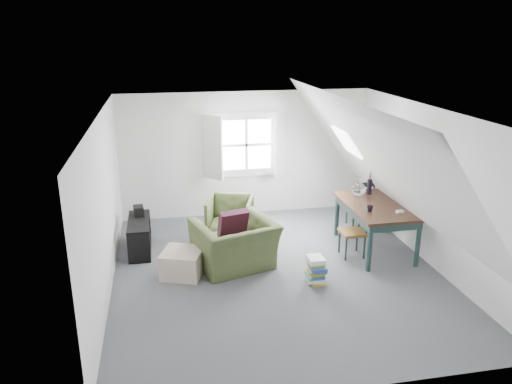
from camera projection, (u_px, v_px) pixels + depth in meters
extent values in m
plane|color=#4F5055|center=(277.00, 273.00, 7.81)|extent=(5.50, 5.50, 0.00)
plane|color=white|center=(279.00, 113.00, 7.04)|extent=(5.50, 5.50, 0.00)
plane|color=silver|center=(246.00, 154.00, 9.99)|extent=(5.00, 0.00, 5.00)
plane|color=silver|center=(343.00, 285.00, 4.86)|extent=(5.00, 0.00, 5.00)
plane|color=silver|center=(104.00, 208.00, 6.97)|extent=(0.00, 5.50, 5.50)
plane|color=silver|center=(431.00, 187.00, 7.88)|extent=(0.00, 5.50, 5.50)
plane|color=white|center=(171.00, 168.00, 6.98)|extent=(3.19, 5.50, 4.48)
plane|color=white|center=(378.00, 158.00, 7.55)|extent=(3.19, 5.50, 4.48)
cube|color=white|center=(246.00, 145.00, 9.91)|extent=(1.30, 0.04, 1.30)
cube|color=white|center=(213.00, 148.00, 9.64)|extent=(0.35, 0.35, 1.25)
cube|color=white|center=(281.00, 145.00, 9.89)|extent=(0.35, 0.35, 1.25)
cube|color=white|center=(246.00, 145.00, 9.90)|extent=(1.00, 0.02, 1.00)
cube|color=white|center=(246.00, 145.00, 9.89)|extent=(1.08, 0.04, 0.05)
cube|color=white|center=(246.00, 145.00, 9.89)|extent=(0.05, 0.04, 1.08)
cube|color=white|center=(347.00, 142.00, 8.77)|extent=(0.35, 0.75, 0.47)
imported|color=#414D27|center=(235.00, 267.00, 8.00)|extent=(1.44, 1.34, 0.77)
imported|color=#414D27|center=(230.00, 236.00, 9.22)|extent=(1.00, 1.01, 0.74)
cube|color=#3B1022|center=(233.00, 224.00, 7.93)|extent=(0.51, 0.37, 0.48)
cube|color=#BEA994|center=(183.00, 263.00, 7.69)|extent=(0.76, 0.76, 0.40)
cube|color=black|center=(376.00, 206.00, 8.39)|extent=(0.99, 1.66, 0.04)
cube|color=#1F3532|center=(376.00, 211.00, 8.42)|extent=(0.88, 1.54, 0.13)
cylinder|color=#1F3532|center=(370.00, 248.00, 7.76)|extent=(0.08, 0.08, 0.78)
cylinder|color=#1F3532|center=(418.00, 244.00, 7.90)|extent=(0.08, 0.08, 0.78)
cylinder|color=#1F3532|center=(337.00, 215.00, 9.14)|extent=(0.08, 0.08, 0.78)
cylinder|color=#1F3532|center=(379.00, 212.00, 9.28)|extent=(0.08, 0.08, 0.78)
sphere|color=silver|center=(358.00, 189.00, 8.74)|extent=(0.25, 0.25, 0.25)
cylinder|color=silver|center=(359.00, 181.00, 8.69)|extent=(0.08, 0.08, 0.13)
cylinder|color=black|center=(369.00, 187.00, 8.87)|extent=(0.09, 0.09, 0.27)
cylinder|color=#3F2D1E|center=(371.00, 171.00, 8.78)|extent=(0.03, 0.06, 0.49)
cylinder|color=#3F2D1E|center=(371.00, 170.00, 8.79)|extent=(0.05, 0.07, 0.49)
cylinder|color=#3F2D1E|center=(370.00, 171.00, 8.77)|extent=(0.06, 0.08, 0.48)
imported|color=black|center=(370.00, 211.00, 8.06)|extent=(0.12, 0.12, 0.10)
cube|color=white|center=(400.00, 212.00, 8.00)|extent=(0.12, 0.08, 0.04)
cube|color=brown|center=(360.00, 203.00, 9.54)|extent=(0.44, 0.44, 0.05)
cylinder|color=#1F3532|center=(364.00, 211.00, 9.82)|extent=(0.04, 0.04, 0.45)
cylinder|color=#1F3532|center=(371.00, 217.00, 9.48)|extent=(0.04, 0.04, 0.45)
cylinder|color=#1F3532|center=(347.00, 212.00, 9.75)|extent=(0.04, 0.04, 0.45)
cylinder|color=#1F3532|center=(353.00, 219.00, 9.41)|extent=(0.04, 0.04, 0.45)
cylinder|color=#1F3532|center=(374.00, 194.00, 9.31)|extent=(0.04, 0.04, 0.48)
cylinder|color=#1F3532|center=(355.00, 195.00, 9.25)|extent=(0.04, 0.04, 0.48)
cube|color=#1F3532|center=(365.00, 185.00, 9.22)|extent=(0.36, 0.03, 0.08)
cube|color=#1F3532|center=(365.00, 192.00, 9.26)|extent=(0.36, 0.03, 0.06)
cube|color=brown|center=(352.00, 232.00, 8.28)|extent=(0.39, 0.39, 0.05)
cylinder|color=#1F3532|center=(339.00, 241.00, 8.47)|extent=(0.03, 0.03, 0.40)
cylinder|color=#1F3532|center=(357.00, 240.00, 8.53)|extent=(0.03, 0.03, 0.40)
cylinder|color=#1F3532|center=(346.00, 249.00, 8.17)|extent=(0.03, 0.03, 0.40)
cylinder|color=#1F3532|center=(364.00, 247.00, 8.23)|extent=(0.03, 0.03, 0.40)
cylinder|color=#1F3532|center=(360.00, 217.00, 8.40)|extent=(0.03, 0.03, 0.42)
cylinder|color=#1F3532|center=(367.00, 223.00, 8.10)|extent=(0.03, 0.03, 0.42)
cube|color=#1F3532|center=(364.00, 210.00, 8.20)|extent=(0.03, 0.32, 0.07)
cube|color=#1F3532|center=(363.00, 217.00, 8.24)|extent=(0.03, 0.32, 0.06)
cube|color=black|center=(141.00, 249.00, 8.61)|extent=(0.36, 1.07, 0.03)
cube|color=black|center=(140.00, 236.00, 8.53)|extent=(0.36, 1.07, 0.03)
cube|color=black|center=(139.00, 221.00, 8.45)|extent=(0.36, 1.07, 0.03)
cube|color=black|center=(139.00, 248.00, 8.04)|extent=(0.36, 0.03, 0.54)
cube|color=black|center=(140.00, 225.00, 9.02)|extent=(0.36, 0.03, 0.54)
cube|color=#264C99|center=(140.00, 252.00, 8.29)|extent=(0.16, 0.18, 0.20)
cube|color=red|center=(140.00, 242.00, 8.66)|extent=(0.16, 0.21, 0.20)
cube|color=white|center=(139.00, 234.00, 8.33)|extent=(0.16, 0.20, 0.18)
cube|color=black|center=(139.00, 211.00, 8.65)|extent=(0.19, 0.24, 0.18)
cube|color=#B29933|center=(317.00, 281.00, 7.51)|extent=(0.22, 0.28, 0.04)
cube|color=white|center=(315.00, 279.00, 7.51)|extent=(0.28, 0.31, 0.03)
cube|color=white|center=(318.00, 277.00, 7.48)|extent=(0.23, 0.31, 0.04)
cube|color=#337F4C|center=(314.00, 275.00, 7.47)|extent=(0.23, 0.29, 0.03)
cube|color=#264C99|center=(316.00, 274.00, 7.44)|extent=(0.25, 0.32, 0.03)
cube|color=#B29933|center=(316.00, 272.00, 7.46)|extent=(0.22, 0.28, 0.03)
cube|color=#B29933|center=(316.00, 270.00, 7.47)|extent=(0.25, 0.31, 0.04)
cube|color=#264C99|center=(319.00, 268.00, 7.42)|extent=(0.25, 0.32, 0.04)
cube|color=#264C99|center=(317.00, 266.00, 7.41)|extent=(0.25, 0.31, 0.03)
cube|color=#B29933|center=(316.00, 263.00, 7.44)|extent=(0.23, 0.29, 0.04)
cube|color=white|center=(315.00, 261.00, 7.42)|extent=(0.24, 0.27, 0.04)
cube|color=white|center=(316.00, 258.00, 7.41)|extent=(0.24, 0.28, 0.03)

